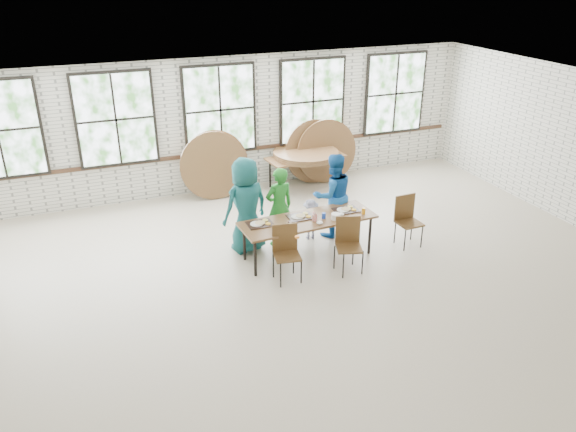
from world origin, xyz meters
name	(u,v)px	position (x,y,z in m)	size (l,w,h in m)	color
room	(220,112)	(0.00, 4.44, 1.83)	(12.00, 12.00, 12.00)	#BCAC95
dining_table	(308,222)	(0.53, 0.78, 0.69)	(2.44, 0.93, 0.74)	brown
chair_near_left	(286,248)	(-0.10, 0.25, 0.56)	(0.48, 0.47, 0.95)	#54391C
chair_near_right	(348,240)	(0.99, 0.14, 0.56)	(0.53, 0.52, 0.95)	#54391C
chair_spare	(407,216)	(2.43, 0.59, 0.56)	(0.44, 0.42, 0.95)	#54391C
adult_teal	(246,206)	(-0.39, 1.43, 0.88)	(0.86, 0.56, 1.76)	#175658
adult_green	(279,207)	(0.23, 1.43, 0.75)	(0.55, 0.36, 1.50)	#207823
toddler	(310,219)	(0.86, 1.43, 0.40)	(0.51, 0.29, 0.79)	#171441
adult_blue	(333,195)	(1.32, 1.43, 0.82)	(0.79, 0.62, 1.63)	#1759A6
storage_table	(306,159)	(1.83, 3.92, 0.69)	(1.86, 0.92, 0.74)	brown
tabletop_clutter	(313,218)	(0.62, 0.76, 0.77)	(2.11, 0.59, 0.11)	black
round_tops_stacked	(306,154)	(1.83, 3.92, 0.80)	(1.50, 1.50, 0.13)	brown
round_tops_leaning	(270,158)	(1.02, 4.12, 0.73)	(4.23, 0.42, 1.49)	brown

